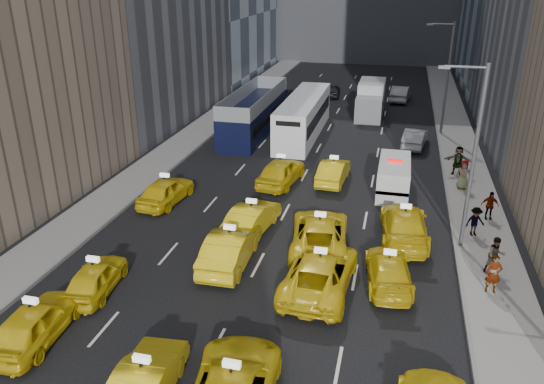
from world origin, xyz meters
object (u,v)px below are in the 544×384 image
at_px(box_truck, 371,100).
at_px(double_decker, 254,112).
at_px(pedestrian_0, 493,274).
at_px(nypd_van, 394,177).
at_px(city_bus, 304,117).

bearing_deg(box_truck, double_decker, -135.69).
bearing_deg(double_decker, pedestrian_0, -58.00).
bearing_deg(double_decker, nypd_van, -47.12).
height_order(nypd_van, double_decker, double_decker).
height_order(box_truck, pedestrian_0, box_truck).
distance_m(double_decker, pedestrian_0, 26.44).
xyz_separation_m(double_decker, pedestrian_0, (16.13, -20.95, -0.74)).
bearing_deg(box_truck, pedestrian_0, -73.21).
bearing_deg(city_bus, nypd_van, -48.11).
relative_size(double_decker, box_truck, 1.81).
bearing_deg(pedestrian_0, city_bus, 117.96).
xyz_separation_m(box_truck, pedestrian_0, (7.08, -28.89, -0.50)).
bearing_deg(city_bus, double_decker, -170.50).
relative_size(nypd_van, box_truck, 0.73).
height_order(double_decker, city_bus, double_decker).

